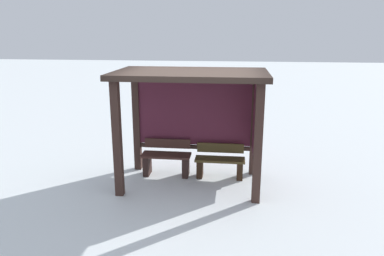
# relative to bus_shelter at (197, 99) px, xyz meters

# --- Properties ---
(ground_plane) EXTENTS (60.00, 60.00, 0.00)m
(ground_plane) POSITION_rel_bus_shelter_xyz_m (-0.10, -0.20, -1.70)
(ground_plane) COLOR white
(bus_shelter) EXTENTS (2.86, 1.70, 2.25)m
(bus_shelter) POSITION_rel_bus_shelter_xyz_m (0.00, 0.00, 0.00)
(bus_shelter) COLOR #39251F
(bus_shelter) RESTS_ON ground
(bench_left_inside) EXTENTS (1.03, 0.40, 0.75)m
(bench_left_inside) POSITION_rel_bus_shelter_xyz_m (-0.66, 0.20, -1.36)
(bench_left_inside) COLOR #452923
(bench_left_inside) RESTS_ON ground
(bench_center_inside) EXTENTS (1.03, 0.34, 0.70)m
(bench_center_inside) POSITION_rel_bus_shelter_xyz_m (0.47, 0.20, -1.38)
(bench_center_inside) COLOR #47391D
(bench_center_inside) RESTS_ON ground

